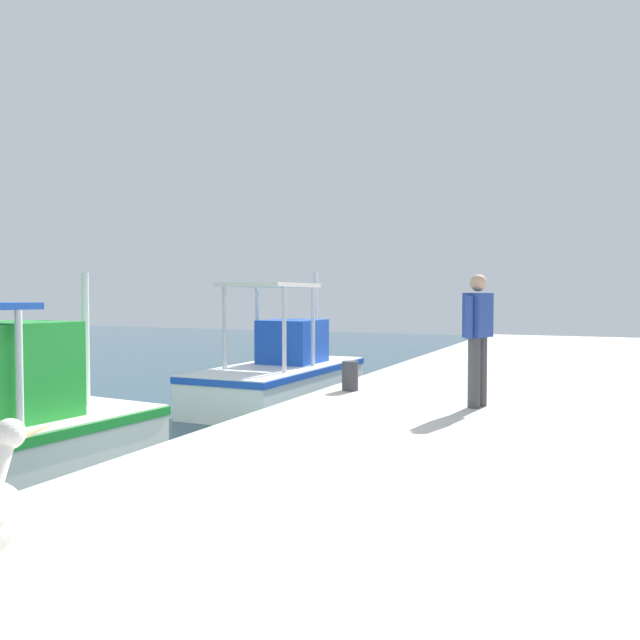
% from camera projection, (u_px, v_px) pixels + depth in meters
% --- Properties ---
extents(fishing_boat_third, '(4.71, 1.99, 2.78)m').
position_uv_depth(fishing_boat_third, '(281.00, 375.00, 13.06)').
color(fishing_boat_third, white).
rests_on(fishing_boat_third, ground).
extents(fisherman_standing, '(0.60, 0.34, 1.73)m').
position_uv_depth(fisherman_standing, '(478.00, 334.00, 8.18)').
color(fisherman_standing, '#3F3F42').
rests_on(fisherman_standing, quay_pier).
extents(mooring_bollard_third, '(0.25, 0.25, 0.45)m').
position_uv_depth(mooring_bollard_third, '(350.00, 376.00, 9.63)').
color(mooring_bollard_third, '#333338').
rests_on(mooring_bollard_third, quay_pier).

